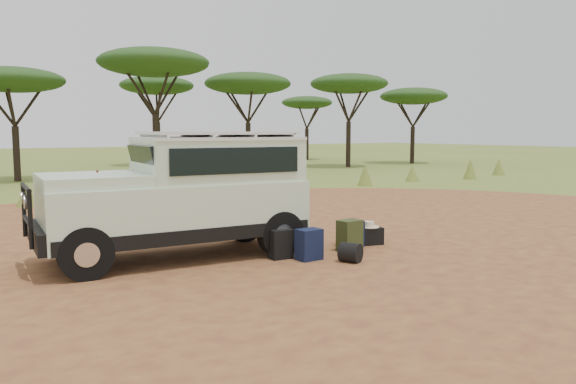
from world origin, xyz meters
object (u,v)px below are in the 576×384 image
safari_vehicle (184,197)px  hard_case (369,236)px  duffel_navy (351,234)px  backpack_navy (309,245)px  backpack_olive (350,236)px  backpack_black (280,244)px  walking_staff (85,215)px

safari_vehicle → hard_case: bearing=-11.5°
safari_vehicle → duffel_navy: size_ratio=9.33×
backpack_navy → backpack_olive: 1.02m
backpack_black → backpack_navy: 0.48m
walking_staff → backpack_navy: walking_staff is taller
backpack_olive → duffel_navy: backpack_olive is taller
walking_staff → backpack_navy: bearing=-80.7°
backpack_navy → backpack_olive: size_ratio=0.93×
safari_vehicle → backpack_navy: (1.61, -1.36, -0.76)m
backpack_black → hard_case: size_ratio=1.07×
safari_vehicle → backpack_navy: bearing=-35.9°
hard_case → duffel_navy: bearing=-173.1°
backpack_navy → backpack_olive: backpack_olive is taller
backpack_olive → safari_vehicle: bearing=150.2°
backpack_black → duffel_navy: size_ratio=1.03×
backpack_navy → backpack_olive: bearing=7.5°
walking_staff → duffel_navy: bearing=-66.7°
backpack_navy → hard_case: size_ratio=1.12×
safari_vehicle → walking_staff: safari_vehicle is taller
duffel_navy → hard_case: bearing=9.4°
safari_vehicle → hard_case: (3.30, -0.93, -0.85)m
backpack_black → duffel_navy: bearing=10.5°
safari_vehicle → backpack_black: (1.27, -1.01, -0.77)m
backpack_black → backpack_olive: bearing=-2.0°
backpack_navy → hard_case: 1.75m
hard_case → backpack_black: bearing=-162.8°
safari_vehicle → hard_case: safari_vehicle is taller
backpack_navy → hard_case: (1.69, 0.43, -0.10)m
backpack_olive → hard_case: backpack_olive is taller
safari_vehicle → walking_staff: size_ratio=2.85×
duffel_navy → safari_vehicle: bearing=-179.3°
walking_staff → backpack_black: walking_staff is taller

